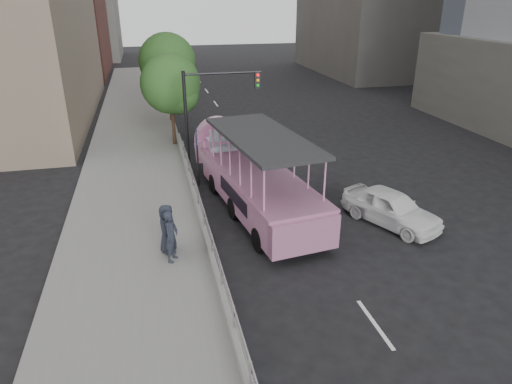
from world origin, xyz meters
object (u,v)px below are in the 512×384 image
at_px(duck_boat, 250,176).
at_px(car, 391,208).
at_px(pedestrian_near, 171,236).
at_px(street_tree_far, 169,64).
at_px(pedestrian_far, 167,229).
at_px(traffic_signal, 208,103).
at_px(street_tree_near, 172,86).
at_px(parking_sign, 197,150).

distance_m(duck_boat, car, 6.20).
height_order(pedestrian_near, street_tree_far, street_tree_far).
bearing_deg(pedestrian_far, traffic_signal, -19.81).
xyz_separation_m(duck_boat, traffic_signal, (-1.04, 5.48, 2.17)).
relative_size(duck_boat, car, 2.59).
bearing_deg(car, pedestrian_near, 163.49).
xyz_separation_m(pedestrian_far, traffic_signal, (2.84, 9.52, 2.29)).
relative_size(pedestrian_near, street_tree_near, 0.32).
bearing_deg(street_tree_near, parking_sign, -84.31).
distance_m(duck_boat, pedestrian_near, 5.99).
height_order(car, pedestrian_near, pedestrian_near).
relative_size(pedestrian_near, pedestrian_far, 1.02).
distance_m(parking_sign, street_tree_far, 12.54).
bearing_deg(parking_sign, pedestrian_far, -105.63).
bearing_deg(pedestrian_near, parking_sign, 11.38).
xyz_separation_m(car, pedestrian_far, (-9.05, -0.69, 0.48)).
distance_m(car, street_tree_near, 14.86).
distance_m(street_tree_near, street_tree_far, 6.02).
height_order(car, parking_sign, parking_sign).
xyz_separation_m(duck_boat, pedestrian_near, (-3.77, -4.65, -0.11)).
distance_m(pedestrian_near, pedestrian_far, 0.61).
xyz_separation_m(car, street_tree_far, (-7.62, 18.26, 3.58)).
relative_size(duck_boat, pedestrian_far, 6.08).
distance_m(parking_sign, traffic_signal, 3.45).
distance_m(pedestrian_near, street_tree_far, 19.84).
bearing_deg(traffic_signal, pedestrian_far, -106.58).
bearing_deg(pedestrian_far, duck_boat, -47.00).
bearing_deg(car, street_tree_near, 97.77).
xyz_separation_m(car, parking_sign, (-7.19, 5.97, 1.09)).
xyz_separation_m(pedestrian_far, street_tree_near, (1.24, 12.95, 2.61)).
height_order(duck_boat, pedestrian_far, duck_boat).
bearing_deg(street_tree_far, traffic_signal, -81.57).
height_order(parking_sign, traffic_signal, traffic_signal).
relative_size(pedestrian_far, parking_sign, 0.62).
bearing_deg(car, pedestrian_far, 159.63).
distance_m(pedestrian_far, street_tree_far, 19.26).
bearing_deg(traffic_signal, street_tree_far, 98.43).
bearing_deg(street_tree_near, car, -57.48).
distance_m(pedestrian_far, parking_sign, 6.95).
bearing_deg(car, traffic_signal, 100.41).
xyz_separation_m(parking_sign, traffic_signal, (0.97, 2.86, 1.68)).
bearing_deg(street_tree_far, street_tree_near, -91.91).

